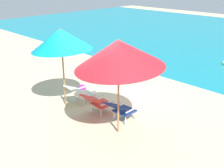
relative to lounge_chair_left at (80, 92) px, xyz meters
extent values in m
plane|color=#CCB78E|center=(0.85, 4.37, -0.40)|extent=(40.00, 40.00, 0.00)
cube|color=silver|center=(0.01, 0.17, -0.12)|extent=(0.55, 0.53, 0.04)
cube|color=silver|center=(-0.01, -0.19, 0.15)|extent=(0.55, 0.55, 0.27)
cylinder|color=silver|center=(-0.20, 0.40, -0.27)|extent=(0.04, 0.04, 0.26)
cylinder|color=silver|center=(0.24, 0.37, -0.27)|extent=(0.04, 0.04, 0.26)
cylinder|color=silver|center=(-0.22, -0.02, -0.27)|extent=(0.04, 0.04, 0.26)
cylinder|color=silver|center=(0.22, -0.05, -0.27)|extent=(0.04, 0.04, 0.26)
cube|color=silver|center=(-0.25, 0.19, 0.00)|extent=(0.06, 0.50, 0.03)
cube|color=silver|center=(0.27, 0.16, 0.00)|extent=(0.06, 0.50, 0.03)
cube|color=red|center=(0.93, 0.08, -0.12)|extent=(0.57, 0.55, 0.04)
cube|color=red|center=(0.89, -0.28, 0.15)|extent=(0.57, 0.56, 0.27)
cylinder|color=silver|center=(0.73, 0.31, -0.27)|extent=(0.04, 0.04, 0.26)
cylinder|color=silver|center=(1.16, 0.27, -0.27)|extent=(0.04, 0.04, 0.26)
cylinder|color=silver|center=(0.69, -0.11, -0.27)|extent=(0.04, 0.04, 0.26)
cylinder|color=silver|center=(1.12, -0.15, -0.27)|extent=(0.04, 0.04, 0.26)
cube|color=silver|center=(0.67, 0.11, 0.00)|extent=(0.08, 0.50, 0.03)
cube|color=silver|center=(1.18, 0.06, 0.00)|extent=(0.08, 0.50, 0.03)
cube|color=navy|center=(1.70, 0.23, -0.12)|extent=(0.53, 0.51, 0.04)
cube|color=navy|center=(1.71, -0.14, 0.15)|extent=(0.53, 0.52, 0.27)
cylinder|color=silver|center=(1.48, 0.44, -0.27)|extent=(0.04, 0.04, 0.26)
cylinder|color=silver|center=(1.92, 0.44, -0.27)|extent=(0.04, 0.04, 0.26)
cylinder|color=silver|center=(1.49, 0.02, -0.27)|extent=(0.04, 0.04, 0.26)
cylinder|color=silver|center=(1.93, 0.02, -0.27)|extent=(0.04, 0.04, 0.26)
cube|color=silver|center=(1.44, 0.22, 0.00)|extent=(0.04, 0.50, 0.03)
cube|color=silver|center=(1.96, 0.23, 0.00)|extent=(0.04, 0.50, 0.03)
cylinder|color=olive|center=(-0.28, -0.38, 0.51)|extent=(0.05, 0.05, 1.82)
cone|color=#0A93AD|center=(-0.28, -0.38, 1.70)|extent=(2.19, 2.16, 0.73)
sphere|color=#4C3823|center=(-0.28, -0.38, 1.98)|extent=(0.07, 0.07, 0.07)
cylinder|color=olive|center=(2.03, -0.38, 0.51)|extent=(0.05, 0.05, 1.82)
cone|color=red|center=(2.03, -0.38, 1.72)|extent=(3.09, 3.10, 0.84)
sphere|color=#4C3823|center=(2.03, -0.38, 2.02)|extent=(0.07, 0.07, 0.07)
sphere|color=purple|center=(-0.70, 0.65, -0.27)|extent=(0.27, 0.27, 0.27)
camera|label=1|loc=(6.29, -4.87, 3.42)|focal=43.66mm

